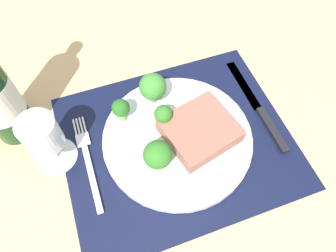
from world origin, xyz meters
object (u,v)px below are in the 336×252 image
at_px(fork, 88,160).
at_px(knife, 261,111).
at_px(steak, 200,130).
at_px(plate, 177,138).
at_px(wine_glass, 43,137).

relative_size(fork, knife, 0.83).
height_order(steak, knife, steak).
bearing_deg(steak, plate, 165.58).
xyz_separation_m(steak, knife, (0.14, 0.01, -0.03)).
bearing_deg(fork, wine_glass, 150.65).
height_order(fork, knife, knife).
height_order(knife, wine_glass, wine_glass).
xyz_separation_m(plate, knife, (0.17, 0.01, -0.00)).
relative_size(knife, wine_glass, 2.05).
xyz_separation_m(fork, wine_glass, (-0.05, 0.03, 0.07)).
bearing_deg(fork, knife, -1.67).
height_order(fork, wine_glass, wine_glass).
bearing_deg(plate, steak, -14.42).
xyz_separation_m(steak, wine_glass, (-0.25, 0.05, 0.04)).
relative_size(steak, fork, 0.61).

